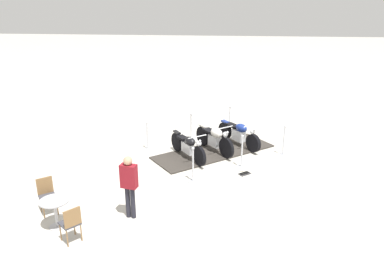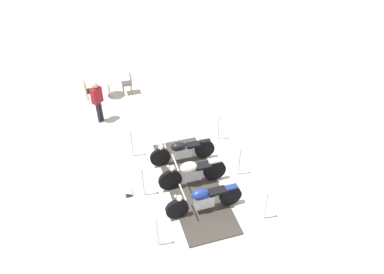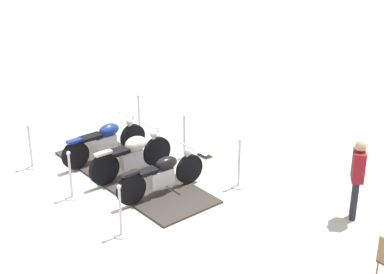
{
  "view_description": "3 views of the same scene",
  "coord_description": "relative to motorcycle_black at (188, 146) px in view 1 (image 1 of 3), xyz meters",
  "views": [
    {
      "loc": [
        -0.39,
        12.88,
        5.37
      ],
      "look_at": [
        0.65,
        1.51,
        1.12
      ],
      "focal_mm": 36.39,
      "sensor_mm": 36.0,
      "label": 1
    },
    {
      "loc": [
        -7.72,
        -2.91,
        8.4
      ],
      "look_at": [
        1.3,
        0.52,
        0.8
      ],
      "focal_mm": 35.11,
      "sensor_mm": 36.0,
      "label": 2
    },
    {
      "loc": [
        11.86,
        0.97,
        6.1
      ],
      "look_at": [
        0.35,
        1.35,
        1.11
      ],
      "focal_mm": 54.86,
      "sensor_mm": 36.0,
      "label": 3
    }
  ],
  "objects": [
    {
      "name": "motorcycle_cream",
      "position": [
        -0.87,
        -0.68,
        0.05
      ],
      "size": [
        1.4,
        1.75,
        1.05
      ],
      "rotation": [
        0.0,
        0.0,
        -4.05
      ],
      "color": "black",
      "rests_on": "display_platform"
    },
    {
      "name": "cafe_chair_near_table",
      "position": [
        2.16,
        4.93,
        0.03
      ],
      "size": [
        0.57,
        0.57,
        0.91
      ],
      "rotation": [
        0.0,
        0.0,
        -0.74
      ],
      "color": "olive",
      "rests_on": "ground_plane"
    },
    {
      "name": "ground_plane",
      "position": [
        -0.85,
        -0.71,
        -0.49
      ],
      "size": [
        80.0,
        80.0,
        0.0
      ],
      "primitive_type": "plane",
      "color": "beige"
    },
    {
      "name": "motorcycle_navy",
      "position": [
        -1.74,
        -1.37,
        0.0
      ],
      "size": [
        1.53,
        1.85,
        0.97
      ],
      "rotation": [
        0.0,
        0.0,
        -4.03
      ],
      "color": "black",
      "rests_on": "display_platform"
    },
    {
      "name": "cafe_table",
      "position": [
        2.77,
        4.37,
        0.06
      ],
      "size": [
        0.71,
        0.71,
        0.74
      ],
      "color": "#B7B7BC",
      "rests_on": "ground_plane"
    },
    {
      "name": "stanchion_right_mid",
      "position": [
        -1.79,
        0.49,
        -0.12
      ],
      "size": [
        0.33,
        0.33,
        1.14
      ],
      "color": "silver",
      "rests_on": "ground_plane"
    },
    {
      "name": "info_placard",
      "position": [
        -1.89,
        0.99,
        -0.43
      ],
      "size": [
        0.42,
        0.39,
        0.2
      ],
      "rotation": [
        0.0,
        0.0,
        0.66
      ],
      "color": "#333338",
      "rests_on": "ground_plane"
    },
    {
      "name": "cafe_chair_across_table",
      "position": [
        3.27,
        3.72,
        0.05
      ],
      "size": [
        0.56,
        0.56,
        0.95
      ],
      "rotation": [
        0.0,
        0.0,
        2.23
      ],
      "color": "olive",
      "rests_on": "ground_plane"
    },
    {
      "name": "motorcycle_black",
      "position": [
        0.0,
        0.0,
        0.0
      ],
      "size": [
        1.37,
        1.81,
        0.98
      ],
      "rotation": [
        0.0,
        0.0,
        -4.08
      ],
      "color": "black",
      "rests_on": "display_platform"
    },
    {
      "name": "stanchion_right_front",
      "position": [
        -0.31,
        1.65,
        -0.13
      ],
      "size": [
        0.34,
        0.34,
        1.13
      ],
      "color": "silver",
      "rests_on": "ground_plane"
    },
    {
      "name": "display_platform",
      "position": [
        -0.85,
        -0.71,
        -0.47
      ],
      "size": [
        4.43,
        3.93,
        0.05
      ],
      "primitive_type": "cube",
      "rotation": [
        0.0,
        0.0,
        -2.48
      ],
      "color": "#38332D",
      "rests_on": "ground_plane"
    },
    {
      "name": "bystander_person",
      "position": [
        1.08,
        3.76,
        0.51
      ],
      "size": [
        0.44,
        0.3,
        1.68
      ],
      "rotation": [
        0.0,
        0.0,
        -1.78
      ],
      "color": "#23232D",
      "rests_on": "ground_plane"
    },
    {
      "name": "stanchion_left_front",
      "position": [
        1.57,
        -0.76,
        -0.11
      ],
      "size": [
        0.3,
        0.3,
        1.08
      ],
      "color": "silver",
      "rests_on": "ground_plane"
    },
    {
      "name": "stanchion_right_rear",
      "position": [
        -3.27,
        -0.66,
        -0.11
      ],
      "size": [
        0.3,
        0.3,
        1.12
      ],
      "color": "silver",
      "rests_on": "ground_plane"
    },
    {
      "name": "stanchion_left_mid",
      "position": [
        0.09,
        -1.92,
        -0.13
      ],
      "size": [
        0.31,
        0.31,
        1.08
      ],
      "color": "silver",
      "rests_on": "ground_plane"
    },
    {
      "name": "stanchion_left_rear",
      "position": [
        -1.39,
        -3.07,
        -0.1
      ],
      "size": [
        0.28,
        0.28,
        1.08
      ],
      "color": "silver",
      "rests_on": "ground_plane"
    }
  ]
}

